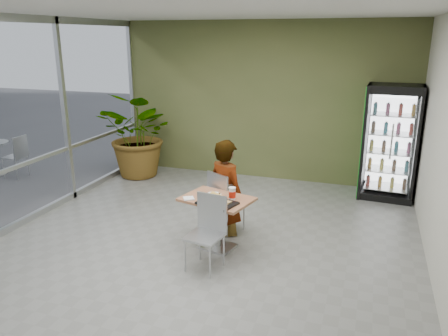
{
  "coord_description": "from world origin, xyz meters",
  "views": [
    {
      "loc": [
        2.11,
        -5.17,
        2.88
      ],
      "look_at": [
        0.12,
        0.72,
        1.0
      ],
      "focal_mm": 35.0,
      "sensor_mm": 36.0,
      "label": 1
    }
  ],
  "objects_px": {
    "chair_near": "(208,226)",
    "soda_cup": "(232,194)",
    "beverage_fridge": "(390,143)",
    "potted_plant": "(141,135)",
    "chair_far": "(223,198)",
    "seated_woman": "(226,196)",
    "cafeteria_tray": "(217,203)",
    "dining_table": "(217,213)"
  },
  "relations": [
    {
      "from": "cafeteria_tray",
      "to": "beverage_fridge",
      "type": "height_order",
      "value": "beverage_fridge"
    },
    {
      "from": "chair_near",
      "to": "potted_plant",
      "type": "relative_size",
      "value": 0.53
    },
    {
      "from": "chair_far",
      "to": "seated_woman",
      "type": "bearing_deg",
      "value": -112.29
    },
    {
      "from": "chair_far",
      "to": "seated_woman",
      "type": "distance_m",
      "value": 0.06
    },
    {
      "from": "seated_woman",
      "to": "soda_cup",
      "type": "xyz_separation_m",
      "value": [
        0.26,
        -0.54,
        0.26
      ]
    },
    {
      "from": "cafeteria_tray",
      "to": "potted_plant",
      "type": "bearing_deg",
      "value": 133.67
    },
    {
      "from": "dining_table",
      "to": "soda_cup",
      "type": "height_order",
      "value": "soda_cup"
    },
    {
      "from": "seated_woman",
      "to": "chair_far",
      "type": "bearing_deg",
      "value": 67.71
    },
    {
      "from": "beverage_fridge",
      "to": "potted_plant",
      "type": "bearing_deg",
      "value": -172.45
    },
    {
      "from": "chair_near",
      "to": "cafeteria_tray",
      "type": "bearing_deg",
      "value": 95.85
    },
    {
      "from": "chair_near",
      "to": "cafeteria_tray",
      "type": "height_order",
      "value": "chair_near"
    },
    {
      "from": "seated_woman",
      "to": "cafeteria_tray",
      "type": "height_order",
      "value": "seated_woman"
    },
    {
      "from": "chair_far",
      "to": "seated_woman",
      "type": "height_order",
      "value": "seated_woman"
    },
    {
      "from": "chair_far",
      "to": "potted_plant",
      "type": "height_order",
      "value": "potted_plant"
    },
    {
      "from": "potted_plant",
      "to": "beverage_fridge",
      "type": "bearing_deg",
      "value": 3.78
    },
    {
      "from": "seated_woman",
      "to": "beverage_fridge",
      "type": "bearing_deg",
      "value": -106.56
    },
    {
      "from": "dining_table",
      "to": "potted_plant",
      "type": "xyz_separation_m",
      "value": [
        -2.63,
        2.63,
        0.37
      ]
    },
    {
      "from": "seated_woman",
      "to": "potted_plant",
      "type": "distance_m",
      "value": 3.33
    },
    {
      "from": "chair_far",
      "to": "cafeteria_tray",
      "type": "relative_size",
      "value": 1.97
    },
    {
      "from": "soda_cup",
      "to": "potted_plant",
      "type": "bearing_deg",
      "value": 137.44
    },
    {
      "from": "chair_far",
      "to": "soda_cup",
      "type": "relative_size",
      "value": 5.52
    },
    {
      "from": "chair_far",
      "to": "soda_cup",
      "type": "xyz_separation_m",
      "value": [
        0.31,
        -0.5,
        0.27
      ]
    },
    {
      "from": "chair_far",
      "to": "chair_near",
      "type": "distance_m",
      "value": 1.03
    },
    {
      "from": "beverage_fridge",
      "to": "chair_near",
      "type": "bearing_deg",
      "value": -118.91
    },
    {
      "from": "chair_far",
      "to": "potted_plant",
      "type": "xyz_separation_m",
      "value": [
        -2.54,
        2.11,
        0.34
      ]
    },
    {
      "from": "beverage_fridge",
      "to": "cafeteria_tray",
      "type": "bearing_deg",
      "value": -121.1
    },
    {
      "from": "soda_cup",
      "to": "cafeteria_tray",
      "type": "height_order",
      "value": "soda_cup"
    },
    {
      "from": "cafeteria_tray",
      "to": "beverage_fridge",
      "type": "xyz_separation_m",
      "value": [
        2.2,
        3.16,
        0.27
      ]
    },
    {
      "from": "cafeteria_tray",
      "to": "beverage_fridge",
      "type": "relative_size",
      "value": 0.23
    },
    {
      "from": "beverage_fridge",
      "to": "potted_plant",
      "type": "xyz_separation_m",
      "value": [
        -4.91,
        -0.32,
        -0.13
      ]
    },
    {
      "from": "beverage_fridge",
      "to": "soda_cup",
      "type": "bearing_deg",
      "value": -121.35
    },
    {
      "from": "chair_near",
      "to": "beverage_fridge",
      "type": "distance_m",
      "value": 4.14
    },
    {
      "from": "chair_near",
      "to": "cafeteria_tray",
      "type": "distance_m",
      "value": 0.36
    },
    {
      "from": "potted_plant",
      "to": "seated_woman",
      "type": "bearing_deg",
      "value": -38.79
    },
    {
      "from": "chair_near",
      "to": "potted_plant",
      "type": "height_order",
      "value": "potted_plant"
    },
    {
      "from": "dining_table",
      "to": "soda_cup",
      "type": "relative_size",
      "value": 6.11
    },
    {
      "from": "chair_far",
      "to": "beverage_fridge",
      "type": "height_order",
      "value": "beverage_fridge"
    },
    {
      "from": "dining_table",
      "to": "seated_woman",
      "type": "bearing_deg",
      "value": 94.87
    },
    {
      "from": "chair_near",
      "to": "potted_plant",
      "type": "distance_m",
      "value": 4.14
    },
    {
      "from": "seated_woman",
      "to": "cafeteria_tray",
      "type": "distance_m",
      "value": 0.79
    },
    {
      "from": "chair_near",
      "to": "soda_cup",
      "type": "relative_size",
      "value": 5.52
    },
    {
      "from": "soda_cup",
      "to": "beverage_fridge",
      "type": "bearing_deg",
      "value": 54.88
    }
  ]
}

